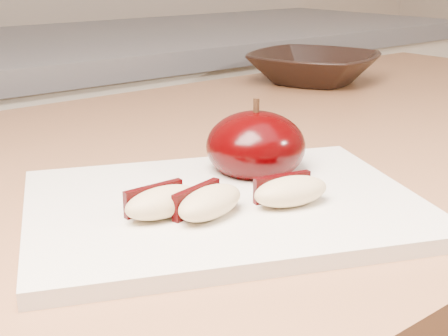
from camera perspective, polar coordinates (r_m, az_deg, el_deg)
cutting_board at (r=0.48m, az=-0.00°, el=-3.49°), size 0.36×0.32×0.01m
apple_half at (r=0.54m, az=2.91°, el=2.02°), size 0.10×0.10×0.07m
apple_wedge_a at (r=0.45m, az=-5.68°, el=-3.09°), size 0.06×0.03×0.02m
apple_wedge_b at (r=0.44m, az=-1.43°, el=-3.13°), size 0.07×0.04×0.02m
apple_wedge_c at (r=0.47m, az=6.05°, el=-2.09°), size 0.07×0.04×0.02m
bowl at (r=1.02m, az=8.15°, el=9.06°), size 0.26×0.26×0.05m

